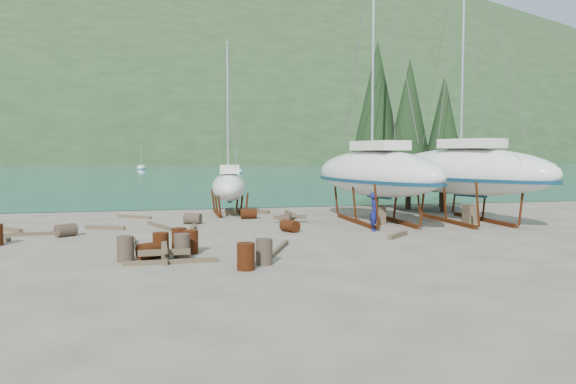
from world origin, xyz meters
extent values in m
plane|color=#5A5047|center=(0.00, 0.00, 0.00)|extent=(600.00, 600.00, 0.00)
plane|color=#19777F|center=(0.00, 315.00, 0.01)|extent=(700.00, 700.00, 0.00)
ellipsoid|color=#22361B|center=(0.00, 320.00, 0.00)|extent=(800.00, 360.00, 110.00)
cube|color=beige|center=(-20.00, 190.00, 2.00)|extent=(6.00, 5.00, 4.00)
cube|color=#A54C2D|center=(-20.00, 190.00, 4.80)|extent=(6.60, 5.60, 1.60)
cube|color=beige|center=(30.00, 190.00, 2.00)|extent=(6.00, 5.00, 4.00)
cube|color=#A54C2D|center=(30.00, 190.00, 4.80)|extent=(6.60, 5.60, 1.60)
cylinder|color=black|center=(12.50, 12.00, 0.80)|extent=(0.36, 0.36, 1.60)
cone|color=black|center=(12.50, 12.00, 5.80)|extent=(3.60, 3.60, 8.40)
cylinder|color=black|center=(14.00, 10.00, 0.68)|extent=(0.36, 0.36, 1.36)
cone|color=black|center=(14.00, 10.00, 4.93)|extent=(3.06, 3.06, 7.14)
cylinder|color=black|center=(11.00, 14.00, 0.92)|extent=(0.36, 0.36, 1.84)
cone|color=black|center=(11.00, 14.00, 6.67)|extent=(4.14, 4.14, 9.66)
cylinder|color=black|center=(15.50, 13.00, 0.72)|extent=(0.36, 0.36, 1.44)
cone|color=black|center=(15.50, 13.00, 5.22)|extent=(3.24, 3.24, 7.56)
ellipsoid|color=silver|center=(10.00, 80.00, 0.38)|extent=(2.00, 5.00, 1.40)
cylinder|color=silver|center=(10.00, 80.00, 3.23)|extent=(0.08, 0.08, 5.00)
ellipsoid|color=silver|center=(-8.00, 110.00, 0.38)|extent=(2.00, 5.00, 1.40)
cylinder|color=silver|center=(-8.00, 110.00, 3.23)|extent=(0.08, 0.08, 5.00)
ellipsoid|color=silver|center=(7.66, 5.72, 2.67)|extent=(5.47, 11.10, 2.49)
cube|color=#0D2D42|center=(7.66, 5.19, 1.87)|extent=(0.68, 1.93, 1.00)
cube|color=silver|center=(7.66, 5.19, 4.16)|extent=(2.40, 3.51, 0.50)
cylinder|color=silver|center=(7.66, 6.26, 10.41)|extent=(0.14, 0.14, 12.80)
cube|color=#52230E|center=(6.57, 5.72, 0.10)|extent=(0.18, 5.87, 0.20)
cube|color=#52230E|center=(8.75, 5.72, 0.10)|extent=(0.18, 5.87, 0.20)
cube|color=brown|center=(7.66, 5.19, 0.46)|extent=(0.50, 0.80, 0.92)
ellipsoid|color=silver|center=(12.60, 4.99, 2.75)|extent=(7.12, 11.17, 2.55)
cube|color=#0D2D42|center=(12.60, 4.45, 1.92)|extent=(0.99, 1.89, 1.00)
cube|color=silver|center=(12.60, 4.45, 4.28)|extent=(2.86, 3.66, 0.50)
cylinder|color=silver|center=(12.60, 5.53, 10.61)|extent=(0.14, 0.14, 12.96)
cube|color=#52230E|center=(11.50, 4.99, 0.10)|extent=(0.18, 5.94, 0.20)
cube|color=#52230E|center=(13.70, 4.99, 0.10)|extent=(0.18, 5.94, 0.20)
cube|color=brown|center=(12.60, 4.45, 0.49)|extent=(0.50, 0.80, 0.97)
ellipsoid|color=silver|center=(0.42, 11.55, 1.69)|extent=(2.76, 6.76, 1.69)
cube|color=#0D2D42|center=(0.42, 11.22, 1.30)|extent=(0.38, 1.20, 1.00)
cube|color=silver|center=(0.42, 11.22, 2.79)|extent=(1.34, 2.08, 0.50)
cylinder|color=silver|center=(0.42, 11.87, 6.58)|extent=(0.14, 0.14, 7.89)
cube|color=#52230E|center=(-0.30, 11.55, 0.10)|extent=(0.18, 3.62, 0.20)
cube|color=#52230E|center=(1.14, 11.55, 0.10)|extent=(0.18, 3.62, 0.20)
cube|color=brown|center=(0.42, 11.22, 0.17)|extent=(0.50, 0.80, 0.35)
imported|color=#131753|center=(6.39, 2.64, 0.94)|extent=(0.68, 0.81, 1.88)
cylinder|color=#52230E|center=(1.24, 9.03, 0.29)|extent=(0.89, 0.59, 0.58)
cylinder|color=#2D2823|center=(-2.95, -2.41, 0.44)|extent=(0.58, 0.58, 0.88)
cylinder|color=#52230E|center=(2.34, 3.23, 0.29)|extent=(0.93, 1.05, 0.58)
cylinder|color=#52230E|center=(-1.01, -4.96, 0.44)|extent=(0.58, 0.58, 0.88)
cylinder|color=#2D2823|center=(-2.03, 7.27, 0.29)|extent=(1.04, 0.87, 0.58)
cylinder|color=#52230E|center=(-2.60, -1.54, 0.44)|extent=(0.58, 0.58, 0.88)
cylinder|color=#2D2823|center=(2.83, 6.10, 0.29)|extent=(0.95, 1.05, 0.58)
cylinder|color=#52230E|center=(-4.05, -2.27, 0.29)|extent=(1.05, 0.95, 0.58)
cylinder|color=#52230E|center=(-3.68, -1.92, 0.44)|extent=(0.58, 0.58, 0.88)
cylinder|color=#52230E|center=(-2.99, -0.82, 0.44)|extent=(0.58, 0.58, 0.88)
cylinder|color=#2D2823|center=(-7.87, 4.03, 0.29)|extent=(1.05, 0.99, 0.58)
cylinder|color=#2D2823|center=(-4.89, -2.58, 0.44)|extent=(0.58, 0.58, 0.88)
cylinder|color=#2D2823|center=(-0.28, -4.23, 0.44)|extent=(0.58, 0.58, 0.88)
cube|color=brown|center=(6.68, 0.50, 0.10)|extent=(1.48, 1.43, 0.19)
cube|color=brown|center=(-10.81, 6.39, 0.09)|extent=(1.53, 1.67, 0.19)
cube|color=brown|center=(-3.35, -3.40, 0.07)|extent=(3.19, 0.20, 0.15)
cube|color=brown|center=(-6.39, 6.09, 0.09)|extent=(2.00, 0.96, 0.17)
cube|color=brown|center=(0.82, -1.60, 0.08)|extent=(1.35, 2.91, 0.16)
cube|color=brown|center=(2.23, 11.92, 0.10)|extent=(1.40, 1.38, 0.19)
cube|color=brown|center=(-2.15, 4.97, 0.09)|extent=(0.45, 2.04, 0.19)
cube|color=brown|center=(-5.17, 10.80, 0.08)|extent=(1.95, 1.56, 0.15)
cube|color=brown|center=(-3.75, 6.24, 0.08)|extent=(1.24, 2.88, 0.16)
cube|color=brown|center=(-2.66, 1.43, 0.08)|extent=(0.67, 2.12, 0.15)
cube|color=brown|center=(-4.81, 0.77, 0.08)|extent=(0.19, 2.36, 0.17)
cube|color=brown|center=(-9.35, 4.72, 0.07)|extent=(3.14, 0.51, 0.15)
cube|color=brown|center=(-3.57, -2.81, 0.10)|extent=(0.20, 1.80, 0.20)
cube|color=brown|center=(-3.57, -2.81, 0.30)|extent=(1.80, 0.20, 0.20)
cube|color=brown|center=(-3.57, -2.81, 0.50)|extent=(0.20, 1.80, 0.20)
cube|color=brown|center=(3.16, 6.73, 0.10)|extent=(0.20, 1.80, 0.20)
cube|color=brown|center=(3.16, 6.73, 0.30)|extent=(1.80, 0.20, 0.20)
cube|color=brown|center=(3.16, 6.73, 0.50)|extent=(0.20, 1.80, 0.20)
camera|label=1|loc=(-3.64, -22.72, 3.78)|focal=35.00mm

